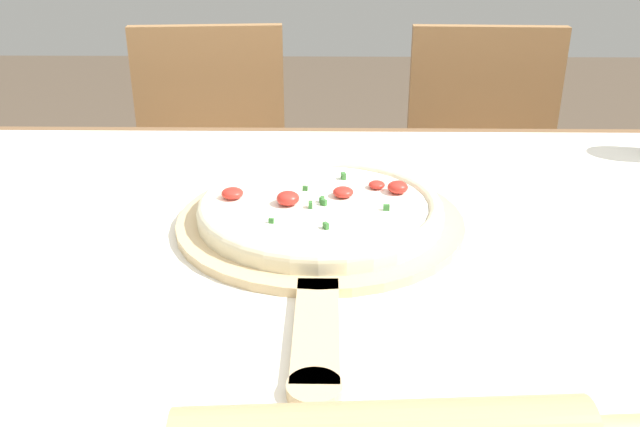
{
  "coord_description": "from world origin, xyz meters",
  "views": [
    {
      "loc": [
        -0.04,
        -0.77,
        1.13
      ],
      "look_at": [
        -0.05,
        0.02,
        0.78
      ],
      "focal_mm": 38.0,
      "sensor_mm": 36.0,
      "label": 1
    }
  ],
  "objects_px": {
    "chair_left": "(212,179)",
    "pizza": "(320,208)",
    "chair_right": "(482,181)",
    "pizza_peel": "(320,227)"
  },
  "relations": [
    {
      "from": "pizza_peel",
      "to": "chair_left",
      "type": "height_order",
      "value": "chair_left"
    },
    {
      "from": "pizza",
      "to": "chair_left",
      "type": "height_order",
      "value": "chair_left"
    },
    {
      "from": "chair_left",
      "to": "pizza",
      "type": "bearing_deg",
      "value": -75.64
    },
    {
      "from": "pizza_peel",
      "to": "chair_right",
      "type": "distance_m",
      "value": 0.94
    },
    {
      "from": "pizza_peel",
      "to": "chair_right",
      "type": "bearing_deg",
      "value": 63.78
    },
    {
      "from": "chair_left",
      "to": "chair_right",
      "type": "distance_m",
      "value": 0.69
    },
    {
      "from": "pizza",
      "to": "chair_left",
      "type": "bearing_deg",
      "value": 109.97
    },
    {
      "from": "pizza",
      "to": "chair_left",
      "type": "xyz_separation_m",
      "value": [
        -0.29,
        0.8,
        -0.27
      ]
    },
    {
      "from": "pizza_peel",
      "to": "pizza",
      "type": "xyz_separation_m",
      "value": [
        0.0,
        0.02,
        0.02
      ]
    },
    {
      "from": "chair_left",
      "to": "chair_right",
      "type": "height_order",
      "value": "same"
    }
  ]
}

